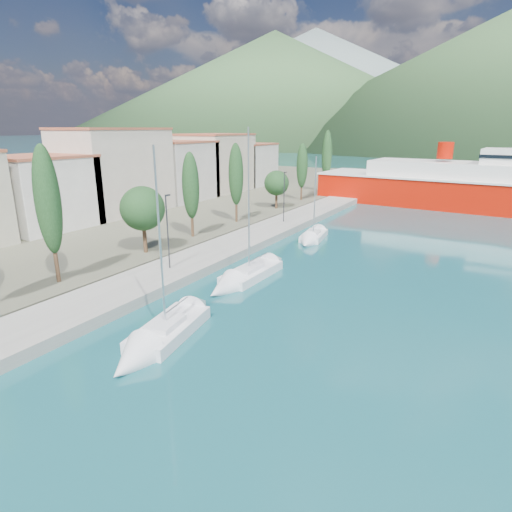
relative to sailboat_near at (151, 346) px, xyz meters
The scene contains 10 objects.
ground 114.79m from the sailboat_near, 89.15° to the left, with size 1400.00×1400.00×0.00m, color #18545B.
quay 22.02m from the sailboat_near, 109.34° to the left, with size 5.00×88.00×0.80m, color gray.
land_strip 54.76m from the sailboat_near, 145.80° to the left, with size 70.00×148.00×0.70m, color #565644.
town_buildings 44.15m from the sailboat_near, 133.72° to the left, with size 9.20×69.20×11.30m.
tree_row 28.51m from the sailboat_near, 116.70° to the left, with size 4.07×63.08×10.91m.
lamp_posts 12.18m from the sailboat_near, 129.04° to the left, with size 0.15×46.17×6.06m.
sailboat_near is the anchor object (origin of this frame).
sailboat_mid 11.35m from the sailboat_near, 97.29° to the left, with size 2.56×9.04×12.94m.
sailboat_far 26.47m from the sailboat_near, 93.58° to the left, with size 3.16×6.99×9.92m.
ferry 59.56m from the sailboat_near, 75.83° to the left, with size 53.01×14.21×10.42m.
Camera 1 is at (14.02, -10.31, 11.91)m, focal length 30.00 mm.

